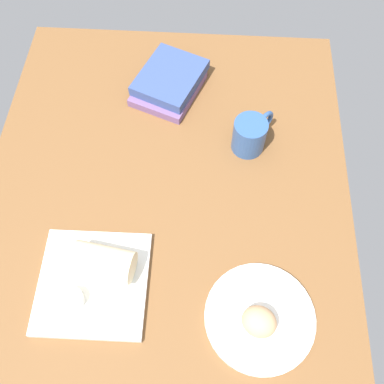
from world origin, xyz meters
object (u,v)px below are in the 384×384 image
at_px(scone_pastry, 259,322).
at_px(breakfast_wrap, 103,262).
at_px(round_plate, 260,317).
at_px(sauce_cup, 73,299).
at_px(coffee_mug, 250,134).
at_px(square_plate, 93,283).
at_px(book_stack, 169,82).

height_order(scone_pastry, breakfast_wrap, breakfast_wrap).
distance_m(round_plate, sauce_cup, 0.39).
bearing_deg(breakfast_wrap, coffee_mug, 147.60).
relative_size(breakfast_wrap, coffee_mug, 1.13).
xyz_separation_m(round_plate, square_plate, (0.05, 0.36, 0.00)).
distance_m(scone_pastry, coffee_mug, 0.46).
bearing_deg(square_plate, coffee_mug, -41.09).
relative_size(book_stack, coffee_mug, 2.16).
distance_m(scone_pastry, sauce_cup, 0.39).
xyz_separation_m(round_plate, breakfast_wrap, (0.09, 0.34, 0.04)).
xyz_separation_m(square_plate, book_stack, (0.57, -0.12, 0.02)).
bearing_deg(round_plate, breakfast_wrap, 75.66).
bearing_deg(scone_pastry, coffee_mug, 1.96).
relative_size(round_plate, coffee_mug, 2.03).
height_order(scone_pastry, book_stack, scone_pastry).
distance_m(scone_pastry, square_plate, 0.36).
height_order(round_plate, coffee_mug, coffee_mug).
bearing_deg(coffee_mug, round_plate, -177.14).
bearing_deg(scone_pastry, breakfast_wrap, 72.77).
height_order(book_stack, coffee_mug, coffee_mug).
bearing_deg(book_stack, scone_pastry, -159.64).
bearing_deg(scone_pastry, book_stack, 20.36).
relative_size(square_plate, book_stack, 0.95).
xyz_separation_m(round_plate, book_stack, (0.62, 0.24, 0.02)).
height_order(round_plate, scone_pastry, scone_pastry).
xyz_separation_m(scone_pastry, breakfast_wrap, (0.10, 0.33, 0.01)).
height_order(sauce_cup, coffee_mug, coffee_mug).
bearing_deg(coffee_mug, breakfast_wrap, 138.46).
relative_size(scone_pastry, coffee_mug, 0.63).
bearing_deg(round_plate, book_stack, 21.36).
relative_size(round_plate, breakfast_wrap, 1.79).
xyz_separation_m(round_plate, scone_pastry, (-0.02, 0.01, 0.04)).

